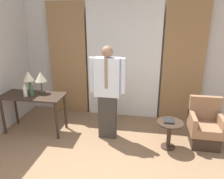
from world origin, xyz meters
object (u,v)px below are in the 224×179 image
desk (33,101)px  side_table (169,130)px  armchair (205,128)px  table_lamp_right (41,78)px  person (107,90)px  bottle_by_lamp (25,91)px  bottle_near_edge (32,90)px  book (169,120)px  table_lamp_left (28,77)px

desk → side_table: desk is taller
desk → armchair: armchair is taller
table_lamp_right → person: person is taller
table_lamp_right → bottle_by_lamp: bearing=-133.3°
bottle_near_edge → book: 2.65m
table_lamp_right → bottle_near_edge: (-0.12, -0.18, -0.21)m
table_lamp_left → armchair: (3.44, -0.07, -0.78)m
bottle_by_lamp → armchair: 3.45m
book → table_lamp_left: bearing=174.2°
table_lamp_right → table_lamp_left: bearing=180.0°
bottle_by_lamp → book: bottle_by_lamp is taller
table_lamp_left → bottle_by_lamp: (0.04, -0.24, -0.22)m
table_lamp_left → bottle_near_edge: (0.14, -0.18, -0.21)m
side_table → person: bearing=170.5°
bottle_by_lamp → book: (2.73, -0.05, -0.36)m
side_table → table_lamp_right: bearing=173.0°
desk → book: (2.63, -0.13, -0.14)m
table_lamp_right → armchair: size_ratio=0.50×
table_lamp_right → bottle_near_edge: bearing=-123.7°
bottle_near_edge → armchair: bottle_near_edge is taller
desk → table_lamp_right: (0.13, 0.15, 0.44)m
person → book: bearing=-8.4°
table_lamp_right → armchair: table_lamp_right is taller
table_lamp_left → table_lamp_right: size_ratio=1.00×
bottle_near_edge → armchair: (3.30, 0.11, -0.57)m
table_lamp_right → armchair: bearing=-1.3°
desk → table_lamp_left: bearing=131.4°
table_lamp_right → book: table_lamp_right is taller
person → armchair: size_ratio=2.04×
book → table_lamp_right: bearing=173.5°
desk → side_table: (2.66, -0.16, -0.32)m
side_table → bottle_by_lamp: bearing=178.5°
bottle_by_lamp → person: bearing=4.3°
table_lamp_left → bottle_near_edge: bearing=-51.4°
table_lamp_right → bottle_near_edge: table_lamp_right is taller
table_lamp_left → bottle_near_edge: size_ratio=1.69×
desk → table_lamp_left: table_lamp_left is taller
bottle_near_edge → armchair: bearing=1.9°
bottle_near_edge → desk: bearing=111.6°
bottle_by_lamp → person: person is taller
desk → bottle_near_edge: bearing=-68.4°
person → table_lamp_left: bearing=175.9°
book → bottle_near_edge: bearing=177.8°
bottle_near_edge → side_table: 2.71m
table_lamp_right → book: (2.50, -0.28, -0.58)m
desk → person: bearing=1.3°
person → book: 1.22m
table_lamp_left → bottle_by_lamp: table_lamp_left is taller
bottle_by_lamp → armchair: bottle_by_lamp is taller
bottle_near_edge → book: size_ratio=1.18×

